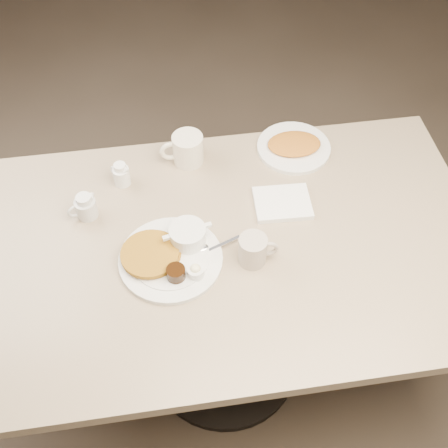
{
  "coord_description": "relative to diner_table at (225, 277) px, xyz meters",
  "views": [
    {
      "loc": [
        -0.15,
        -0.96,
        2.05
      ],
      "look_at": [
        0.0,
        0.02,
        0.82
      ],
      "focal_mm": 45.6,
      "sensor_mm": 36.0,
      "label": 1
    }
  ],
  "objects": [
    {
      "name": "hash_plate",
      "position": [
        0.28,
        0.35,
        0.18
      ],
      "size": [
        0.25,
        0.25,
        0.04
      ],
      "color": "white",
      "rests_on": "diner_table"
    },
    {
      "name": "main_plate",
      "position": [
        -0.15,
        -0.02,
        0.19
      ],
      "size": [
        0.38,
        0.35,
        0.07
      ],
      "color": "white",
      "rests_on": "diner_table"
    },
    {
      "name": "creamer_right",
      "position": [
        -0.28,
        0.29,
        0.21
      ],
      "size": [
        0.07,
        0.07,
        0.08
      ],
      "color": "white",
      "rests_on": "diner_table"
    },
    {
      "name": "diner_table",
      "position": [
        0.0,
        0.0,
        0.0
      ],
      "size": [
        1.5,
        0.9,
        0.75
      ],
      "color": "tan",
      "rests_on": "ground"
    },
    {
      "name": "coffee_mug_far",
      "position": [
        -0.07,
        0.35,
        0.22
      ],
      "size": [
        0.14,
        0.1,
        0.1
      ],
      "color": "white",
      "rests_on": "diner_table"
    },
    {
      "name": "napkin",
      "position": [
        0.19,
        0.12,
        0.18
      ],
      "size": [
        0.17,
        0.14,
        0.02
      ],
      "color": "white",
      "rests_on": "diner_table"
    },
    {
      "name": "room",
      "position": [
        0.0,
        0.0,
        0.82
      ],
      "size": [
        7.04,
        8.04,
        2.84
      ],
      "color": "#4C3F33",
      "rests_on": "ground"
    },
    {
      "name": "coffee_mug_near",
      "position": [
        0.07,
        -0.06,
        0.22
      ],
      "size": [
        0.11,
        0.08,
        0.09
      ],
      "color": "#BAAEA0",
      "rests_on": "diner_table"
    },
    {
      "name": "creamer_left",
      "position": [
        -0.39,
        0.17,
        0.21
      ],
      "size": [
        0.09,
        0.06,
        0.08
      ],
      "color": "silver",
      "rests_on": "diner_table"
    }
  ]
}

